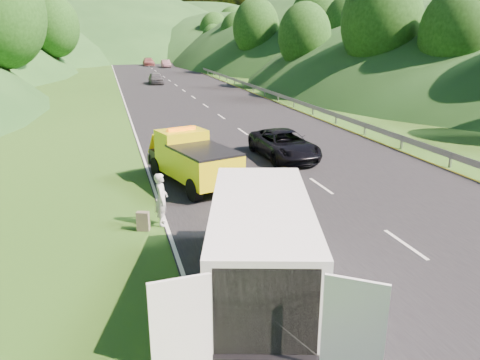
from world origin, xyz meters
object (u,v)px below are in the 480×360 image
object	(u,v)px
white_van	(261,243)
worker	(306,310)
child	(258,245)
woman	(163,225)
tow_truck	(192,159)
passing_suv	(284,158)
suitcase	(143,221)

from	to	relation	value
white_van	worker	bearing A→B (deg)	-30.97
child	woman	bearing A→B (deg)	173.24
worker	child	bearing A→B (deg)	75.25
tow_truck	child	world-z (taller)	tow_truck
tow_truck	passing_suv	size ratio (longest dim) A/B	1.11
tow_truck	suitcase	world-z (taller)	tow_truck
tow_truck	passing_suv	xyz separation A→B (m)	(5.35, 3.08, -1.14)
woman	passing_suv	distance (m)	10.13
passing_suv	woman	bearing A→B (deg)	-137.47
tow_truck	white_van	world-z (taller)	white_van
woman	child	world-z (taller)	woman
suitcase	passing_suv	bearing A→B (deg)	43.75
child	worker	distance (m)	3.72
white_van	suitcase	xyz separation A→B (m)	(-2.45, 4.87, -1.11)
tow_truck	woman	bearing A→B (deg)	-129.71
tow_truck	white_van	size ratio (longest dim) A/B	0.75
white_van	passing_suv	bearing A→B (deg)	83.06
worker	passing_suv	world-z (taller)	worker
child	worker	size ratio (longest dim) A/B	0.62
suitcase	passing_suv	world-z (taller)	passing_suv
passing_suv	tow_truck	bearing A→B (deg)	-152.67
white_van	child	xyz separation A→B (m)	(0.84, 2.80, -1.43)
woman	suitcase	xyz separation A→B (m)	(-0.66, -0.30, 0.32)
woman	worker	xyz separation A→B (m)	(2.63, -6.09, 0.00)
woman	passing_suv	xyz separation A→B (m)	(7.15, 7.18, 0.00)
white_van	worker	distance (m)	1.90
worker	suitcase	distance (m)	6.67
white_van	suitcase	world-z (taller)	white_van
child	suitcase	distance (m)	3.91
tow_truck	child	xyz separation A→B (m)	(0.83, -6.48, -1.14)
tow_truck	worker	xyz separation A→B (m)	(0.83, -10.19, -1.14)
white_van	child	distance (m)	3.25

